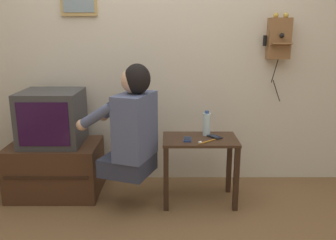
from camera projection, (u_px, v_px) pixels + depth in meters
wall_back at (157, 43)px, 3.16m from camera, size 6.80×0.05×2.55m
side_table at (199, 152)px, 2.88m from camera, size 0.60×0.38×0.55m
person at (131, 125)px, 2.69m from camera, size 0.61×0.53×0.86m
tv_stand at (55, 169)px, 3.08m from camera, size 0.75×0.51×0.45m
television at (52, 118)px, 2.98m from camera, size 0.49×0.46×0.45m
wall_phone_antique at (278, 38)px, 3.07m from camera, size 0.23×0.19×0.76m
cell_phone_held at (187, 139)px, 2.81m from camera, size 0.07×0.13×0.01m
cell_phone_spare at (214, 137)px, 2.87m from camera, size 0.12×0.13×0.01m
water_bottle at (206, 124)px, 2.91m from camera, size 0.06×0.06×0.21m
toothbrush at (205, 142)px, 2.74m from camera, size 0.14×0.12×0.02m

